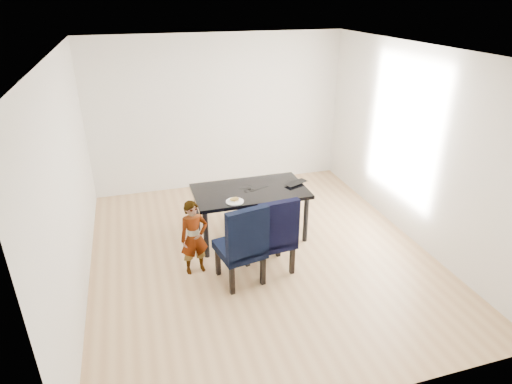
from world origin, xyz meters
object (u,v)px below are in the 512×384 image
object	(u,v)px
dining_table	(250,213)
child	(194,238)
chair_left	(240,242)
plate	(235,201)
chair_right	(271,232)
laptop	(294,182)

from	to	relation	value
dining_table	child	bearing A→B (deg)	-144.64
chair_left	plate	distance (m)	0.72
dining_table	chair_right	distance (m)	0.88
child	laptop	distance (m)	1.76
laptop	plate	bearing A→B (deg)	-2.03
plate	laptop	bearing A→B (deg)	20.01
dining_table	plate	distance (m)	0.58
dining_table	chair_left	world-z (taller)	chair_left
child	laptop	bearing A→B (deg)	15.29
chair_left	plate	xyz separation A→B (m)	(0.11, 0.68, 0.21)
chair_right	laptop	distance (m)	1.14
chair_left	child	bearing A→B (deg)	135.57
dining_table	chair_right	size ratio (longest dim) A/B	1.50
child	plate	distance (m)	0.75
chair_left	child	xyz separation A→B (m)	(-0.50, 0.34, -0.05)
chair_left	laptop	xyz separation A→B (m)	(1.09, 1.03, 0.22)
dining_table	child	size ratio (longest dim) A/B	1.61
child	chair_left	bearing A→B (deg)	-42.14
chair_right	child	world-z (taller)	chair_right
chair_left	child	world-z (taller)	chair_left
chair_left	dining_table	bearing A→B (deg)	56.82
chair_left	chair_right	xyz separation A→B (m)	(0.45, 0.13, -0.01)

